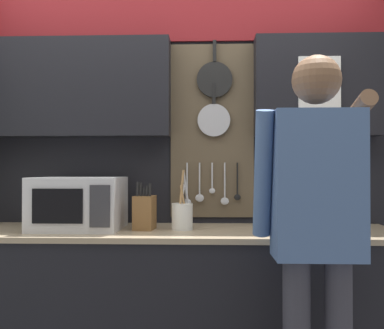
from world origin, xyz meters
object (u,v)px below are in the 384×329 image
(microwave, at_px, (79,203))
(utensil_crock, at_px, (182,215))
(knife_block, at_px, (145,212))
(person, at_px, (316,215))

(microwave, relative_size, utensil_crock, 1.44)
(knife_block, xyz_separation_m, person, (0.84, -0.55, 0.05))
(microwave, xyz_separation_m, knife_block, (0.38, 0.00, -0.05))
(microwave, distance_m, utensil_crock, 0.61)
(microwave, relative_size, knife_block, 1.81)
(knife_block, distance_m, utensil_crock, 0.22)
(utensil_crock, bearing_deg, knife_block, -179.74)
(knife_block, height_order, utensil_crock, utensil_crock)
(utensil_crock, relative_size, person, 0.20)
(knife_block, xyz_separation_m, utensil_crock, (0.22, 0.00, -0.02))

